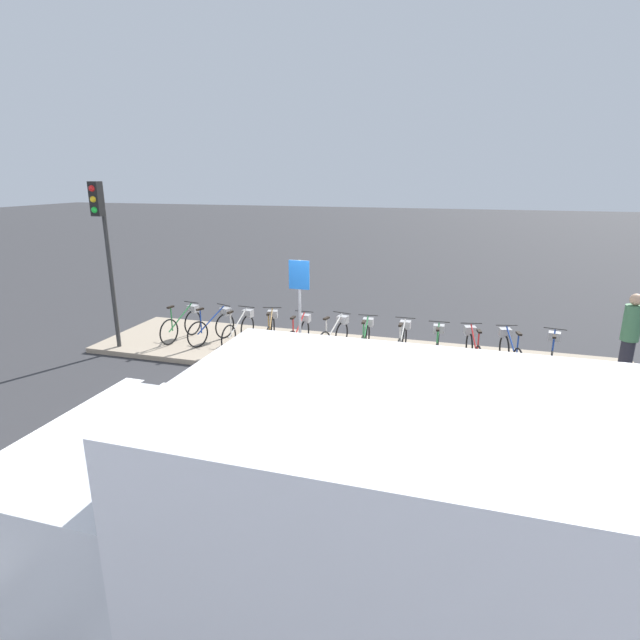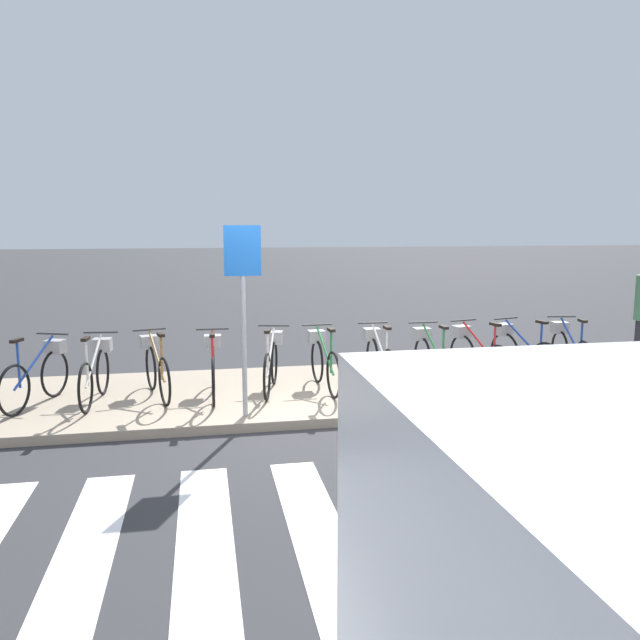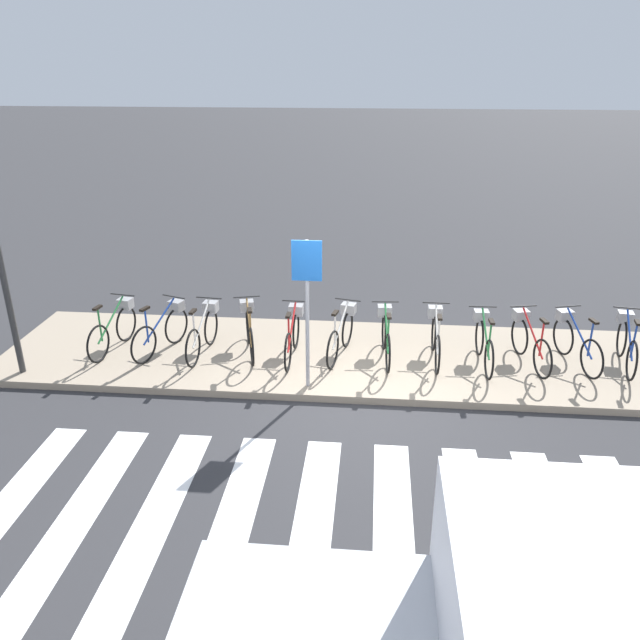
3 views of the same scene
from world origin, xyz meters
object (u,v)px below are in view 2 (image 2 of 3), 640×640
Objects in this scene: parked_bicycle_1 at (39,372)px; parked_bicycle_4 at (213,366)px; parked_bicycle_11 at (569,348)px; parked_bicycle_5 at (271,361)px; parked_bicycle_6 at (323,360)px; parked_bicycle_8 at (431,356)px; parked_bicycle_9 at (476,353)px; sign_post at (243,288)px; parked_bicycle_2 at (96,370)px; parked_bicycle_7 at (379,357)px; parked_bicycle_10 at (520,350)px; parked_bicycle_3 at (156,366)px.

parked_bicycle_1 and parked_bicycle_4 have the same top height.
parked_bicycle_5 is at bearing -179.58° from parked_bicycle_11.
parked_bicycle_8 is at bearing -2.85° from parked_bicycle_6.
parked_bicycle_9 is (3.93, 0.11, 0.00)m from parked_bicycle_4.
parked_bicycle_1 is 0.63× the size of sign_post.
parked_bicycle_2 is at bearing -176.71° from parked_bicycle_5.
parked_bicycle_2 and parked_bicycle_7 have the same top height.
parked_bicycle_2 is 1.00× the size of parked_bicycle_7.
parked_bicycle_10 is at bearing 1.49° from parked_bicycle_2.
parked_bicycle_11 is 5.42m from sign_post.
parked_bicycle_8 is 0.76m from parked_bicycle_9.
sign_post is at bearing -164.41° from parked_bicycle_10.
parked_bicycle_5 is 3.11m from parked_bicycle_9.
parked_bicycle_4 is (2.26, -0.03, 0.00)m from parked_bicycle_1.
parked_bicycle_6 is at bearing -179.78° from parked_bicycle_9.
parked_bicycle_4 is at bearing -177.85° from parked_bicycle_10.
parked_bicycle_5 is 1.72m from sign_post.
parked_bicycle_8 is at bearing -7.77° from parked_bicycle_7.
parked_bicycle_3 is 1.60m from parked_bicycle_5.
parked_bicycle_3 and parked_bicycle_11 have the same top height.
parked_bicycle_7 is at bearing 29.63° from sign_post.
parked_bicycle_11 is at bearing 1.00° from parked_bicycle_7.
parked_bicycle_6 is 1.02× the size of parked_bicycle_9.
parked_bicycle_6 is at bearing -0.75° from parked_bicycle_3.
parked_bicycle_5 is (2.37, 0.14, 0.00)m from parked_bicycle_2.
parked_bicycle_1 is at bearing -178.96° from parked_bicycle_6.
sign_post is at bearing -111.29° from parked_bicycle_5.
parked_bicycle_2 and parked_bicycle_8 have the same top height.
parked_bicycle_2 and parked_bicycle_4 have the same top height.
parked_bicycle_1 is at bearing -176.13° from parked_bicycle_3.
parked_bicycle_10 is at bearing 0.38° from parked_bicycle_5.
parked_bicycle_7 is at bearing 1.77° from parked_bicycle_6.
parked_bicycle_2 is at bearing -178.51° from parked_bicycle_10.
parked_bicycle_2 is at bearing 179.48° from parked_bicycle_4.
parked_bicycle_6 is at bearing 1.04° from parked_bicycle_1.
sign_post is (-1.20, -1.13, 1.17)m from parked_bicycle_6.
parked_bicycle_1 is at bearing -178.84° from parked_bicycle_10.
parked_bicycle_10 is 4.64m from sign_post.
parked_bicycle_2 and parked_bicycle_10 have the same top height.
parked_bicycle_4 and parked_bicycle_11 have the same top height.
parked_bicycle_4 is 1.01× the size of parked_bicycle_11.
parked_bicycle_7 is 1.00× the size of parked_bicycle_8.
parked_bicycle_2 is at bearing -1.67° from parked_bicycle_1.
parked_bicycle_10 is 0.64× the size of sign_post.
parked_bicycle_5 is 0.98× the size of parked_bicycle_7.
parked_bicycle_8 is at bearing -1.61° from parked_bicycle_3.
parked_bicycle_8 is (5.44, -0.01, 0.00)m from parked_bicycle_1.
parked_bicycle_10 is at bearing 5.76° from parked_bicycle_8.
parked_bicycle_3 and parked_bicycle_9 have the same top height.
parked_bicycle_2 is 2.37m from parked_bicycle_5.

